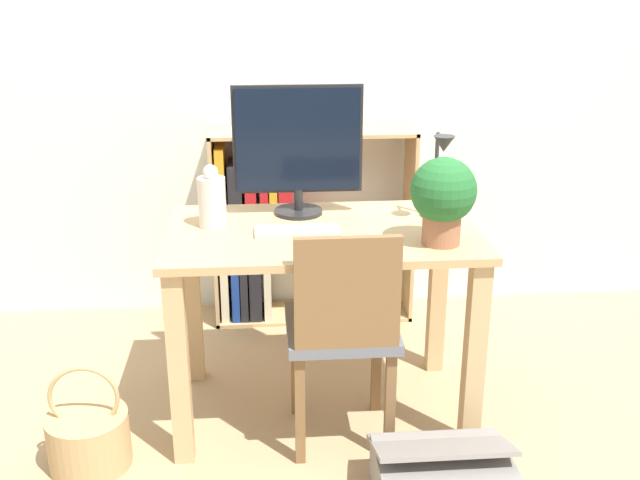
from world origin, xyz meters
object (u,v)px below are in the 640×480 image
storage_box (442,479)px  keyboard (297,231)px  monitor (298,145)px  desk_lamp (440,169)px  potted_plant (443,196)px  basket (89,438)px  bookshelf (274,228)px  chair (343,327)px  vase (212,200)px

storage_box → keyboard: bearing=126.8°
monitor → desk_lamp: size_ratio=1.49×
keyboard → storage_box: 1.00m
desk_lamp → monitor: bearing=165.8°
potted_plant → basket: 1.53m
storage_box → basket: bearing=165.2°
storage_box → bookshelf: bearing=108.8°
desk_lamp → chair: 0.71m
monitor → vase: monitor is taller
vase → chair: (0.46, -0.31, -0.39)m
chair → bookshelf: 1.16m
monitor → potted_plant: bearing=-38.8°
desk_lamp → potted_plant: (-0.05, -0.26, -0.03)m
potted_plant → storage_box: 0.96m
potted_plant → chair: 0.59m
potted_plant → chair: size_ratio=0.36×
storage_box → vase: bearing=137.6°
bookshelf → potted_plant: bearing=-61.9°
vase → monitor: bearing=22.1°
potted_plant → chair: potted_plant is taller
potted_plant → monitor: bearing=141.2°
potted_plant → storage_box: bearing=-97.7°
keyboard → potted_plant: (0.50, -0.16, 0.17)m
chair → storage_box: 0.61m
vase → potted_plant: bearing=-17.4°
monitor → chair: (0.13, -0.45, -0.57)m
chair → bookshelf: bookshelf is taller
monitor → potted_plant: monitor is taller
basket → bookshelf: bearing=59.7°
bookshelf → storage_box: bearing=-71.2°
monitor → desk_lamp: monitor is taller
chair → basket: size_ratio=2.18×
keyboard → bookshelf: size_ratio=0.32×
vase → chair: bearing=-34.1°
chair → vase: bearing=148.9°
keyboard → desk_lamp: 0.59m
bookshelf → storage_box: bookshelf is taller
basket → storage_box: (1.21, -0.32, -0.01)m
keyboard → basket: bearing=-160.6°
vase → basket: bearing=-140.9°
bookshelf → keyboard: bearing=-85.4°
desk_lamp → potted_plant: bearing=-100.2°
keyboard → bookshelf: bookshelf is taller
desk_lamp → basket: 1.62m
vase → desk_lamp: size_ratio=0.70×
desk_lamp → potted_plant: desk_lamp is taller
vase → desk_lamp: bearing=0.0°
desk_lamp → chair: (-0.40, -0.31, -0.50)m
monitor → keyboard: monitor is taller
vase → bookshelf: bearing=73.7°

